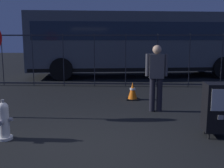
% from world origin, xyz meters
% --- Properties ---
extents(ground_plane, '(60.00, 60.00, 0.00)m').
position_xyz_m(ground_plane, '(0.00, 0.00, 0.00)').
color(ground_plane, black).
extents(fire_hydrant, '(0.33, 0.32, 0.75)m').
position_xyz_m(fire_hydrant, '(-1.63, 0.34, 0.35)').
color(fire_hydrant, silver).
rests_on(fire_hydrant, ground_plane).
extents(newspaper_box_primary, '(0.48, 0.42, 1.02)m').
position_xyz_m(newspaper_box_primary, '(2.28, 0.66, 0.57)').
color(newspaper_box_primary, black).
rests_on(newspaper_box_primary, ground_plane).
extents(pedestrian, '(0.55, 0.22, 1.67)m').
position_xyz_m(pedestrian, '(1.35, 2.41, 0.95)').
color(pedestrian, black).
rests_on(pedestrian, ground_plane).
extents(traffic_cone, '(0.36, 0.36, 0.53)m').
position_xyz_m(traffic_cone, '(0.81, 3.71, 0.26)').
color(traffic_cone, black).
rests_on(traffic_cone, ground_plane).
extents(fence_barrier, '(18.03, 0.04, 2.00)m').
position_xyz_m(fence_barrier, '(0.00, 5.99, 1.02)').
color(fence_barrier, '#2D2D33').
rests_on(fence_barrier, ground_plane).
extents(bus_near, '(10.74, 3.85, 3.00)m').
position_xyz_m(bus_near, '(1.28, 8.99, 1.71)').
color(bus_near, '#4C5156').
rests_on(bus_near, ground_plane).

